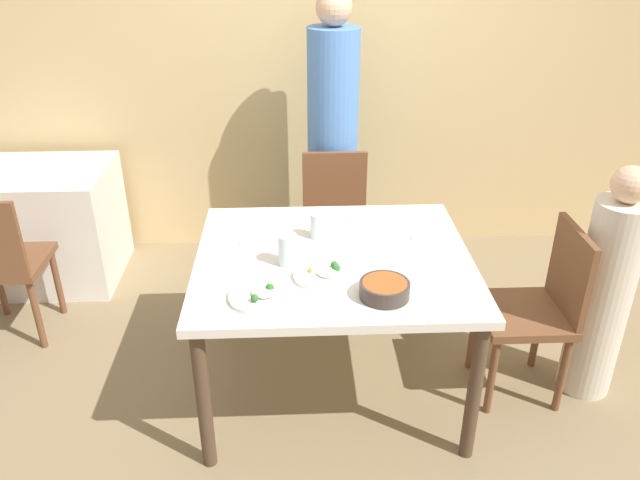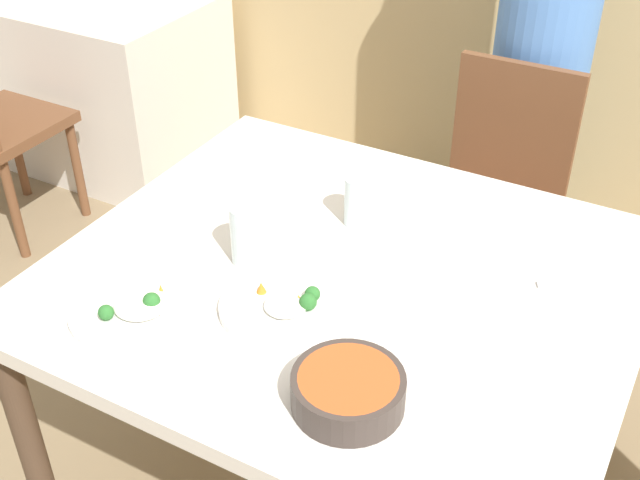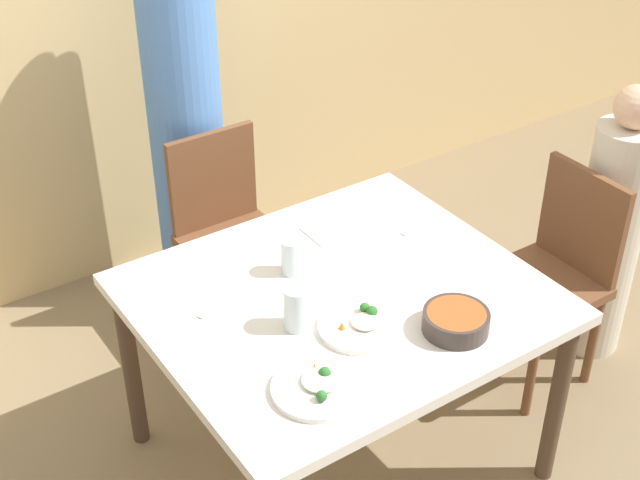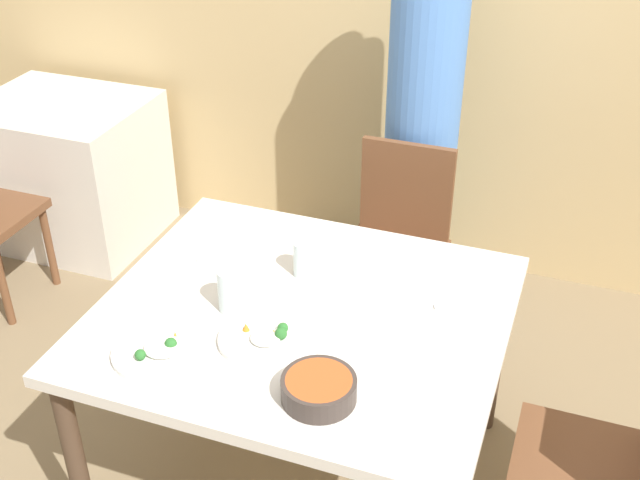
{
  "view_description": "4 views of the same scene",
  "coord_description": "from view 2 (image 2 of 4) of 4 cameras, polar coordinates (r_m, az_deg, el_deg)",
  "views": [
    {
      "loc": [
        -0.17,
        -2.43,
        2.08
      ],
      "look_at": [
        -0.06,
        -0.01,
        0.82
      ],
      "focal_mm": 35.0,
      "sensor_mm": 36.0,
      "label": 1
    },
    {
      "loc": [
        0.62,
        -1.24,
        1.78
      ],
      "look_at": [
        -0.1,
        0.07,
        0.74
      ],
      "focal_mm": 45.0,
      "sensor_mm": 36.0,
      "label": 2
    },
    {
      "loc": [
        -1.32,
        -1.84,
        2.43
      ],
      "look_at": [
        -0.08,
        -0.0,
        0.97
      ],
      "focal_mm": 50.0,
      "sensor_mm": 36.0,
      "label": 3
    },
    {
      "loc": [
        0.72,
        -1.82,
        2.21
      ],
      "look_at": [
        0.03,
        0.07,
        0.95
      ],
      "focal_mm": 45.0,
      "sensor_mm": 36.0,
      "label": 4
    }
  ],
  "objects": [
    {
      "name": "person_adult",
      "position": [
        2.68,
        15.49,
        12.46
      ],
      "size": [
        0.31,
        0.31,
        1.74
      ],
      "color": "#5184D1",
      "rests_on": "ground_plane"
    },
    {
      "name": "chair_adult_spot",
      "position": [
        2.54,
        12.31,
        3.13
      ],
      "size": [
        0.4,
        0.4,
        0.87
      ],
      "color": "brown",
      "rests_on": "ground_plane"
    },
    {
      "name": "plate_rice_adult",
      "position": [
        1.66,
        -13.03,
        -4.79
      ],
      "size": [
        0.26,
        0.26,
        0.05
      ],
      "color": "white",
      "rests_on": "dining_table"
    },
    {
      "name": "dining_table",
      "position": [
        1.78,
        1.82,
        -4.31
      ],
      "size": [
        1.23,
        1.08,
        0.73
      ],
      "color": "silver",
      "rests_on": "ground_plane"
    },
    {
      "name": "background_table",
      "position": [
        3.62,
        -14.41,
        10.69
      ],
      "size": [
        0.81,
        0.67,
        0.73
      ],
      "color": "silver",
      "rests_on": "ground_plane"
    },
    {
      "name": "glass_water_short",
      "position": [
        1.73,
        -5.03,
        0.44
      ],
      "size": [
        0.08,
        0.08,
        0.14
      ],
      "color": "silver",
      "rests_on": "dining_table"
    },
    {
      "name": "napkin_folded",
      "position": [
        1.93,
        10.71,
        1.39
      ],
      "size": [
        0.14,
        0.14,
        0.01
      ],
      "color": "white",
      "rests_on": "dining_table"
    },
    {
      "name": "fork_steel",
      "position": [
        2.0,
        -4.73,
        3.31
      ],
      "size": [
        0.17,
        0.09,
        0.01
      ],
      "color": "silver",
      "rests_on": "dining_table"
    },
    {
      "name": "plate_rice_child",
      "position": [
        1.62,
        -2.74,
        -4.7
      ],
      "size": [
        0.25,
        0.25,
        0.05
      ],
      "color": "white",
      "rests_on": "dining_table"
    },
    {
      "name": "spoon_steel",
      "position": [
        1.78,
        18.04,
        -3.16
      ],
      "size": [
        0.17,
        0.1,
        0.01
      ],
      "color": "silver",
      "rests_on": "dining_table"
    },
    {
      "name": "glass_water_tall",
      "position": [
        1.86,
        2.81,
        2.83
      ],
      "size": [
        0.07,
        0.07,
        0.12
      ],
      "color": "silver",
      "rests_on": "dining_table"
    },
    {
      "name": "bowl_curry",
      "position": [
        1.42,
        2.01,
        -10.63
      ],
      "size": [
        0.2,
        0.2,
        0.07
      ],
      "color": "#3D332D",
      "rests_on": "dining_table"
    }
  ]
}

